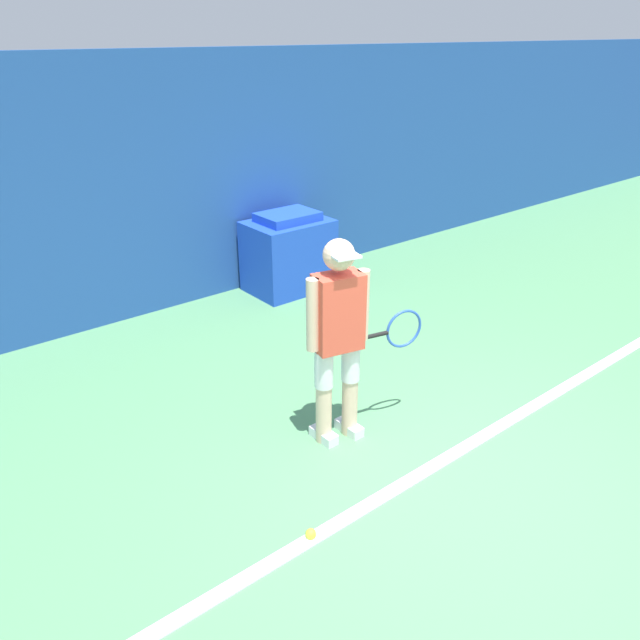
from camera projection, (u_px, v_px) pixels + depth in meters
ground_plane at (458, 490)px, 4.23m from camera, size 24.00×24.00×0.00m
back_wall at (164, 187)px, 6.53m from camera, size 24.00×0.10×2.67m
court_baseline at (428, 469)px, 4.41m from camera, size 21.60×0.10×0.01m
tennis_player at (339, 334)px, 4.42m from camera, size 0.94×0.32×1.57m
tennis_ball at (311, 534)px, 3.81m from camera, size 0.07×0.07×0.07m
covered_chair at (289, 253)px, 7.32m from camera, size 0.95×0.69×0.93m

